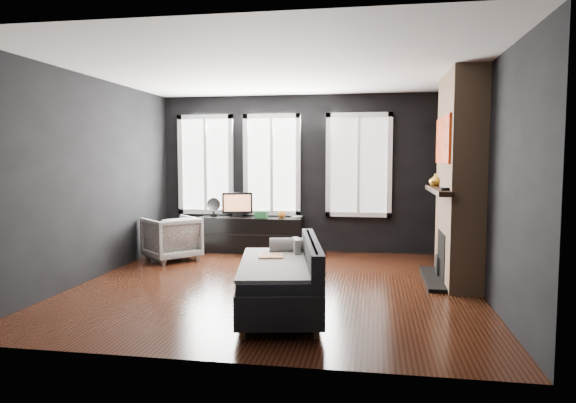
% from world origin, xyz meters
% --- Properties ---
extents(floor, '(5.00, 5.00, 0.00)m').
position_xyz_m(floor, '(0.00, 0.00, 0.00)').
color(floor, black).
rests_on(floor, ground).
extents(ceiling, '(5.00, 5.00, 0.00)m').
position_xyz_m(ceiling, '(0.00, 0.00, 2.70)').
color(ceiling, white).
rests_on(ceiling, ground).
extents(wall_back, '(5.00, 0.02, 2.70)m').
position_xyz_m(wall_back, '(0.00, 2.50, 1.35)').
color(wall_back, black).
rests_on(wall_back, ground).
extents(wall_left, '(0.02, 5.00, 2.70)m').
position_xyz_m(wall_left, '(-2.50, 0.00, 1.35)').
color(wall_left, black).
rests_on(wall_left, ground).
extents(wall_right, '(0.02, 5.00, 2.70)m').
position_xyz_m(wall_right, '(2.50, 0.00, 1.35)').
color(wall_right, black).
rests_on(wall_right, ground).
extents(windows, '(4.00, 0.16, 1.76)m').
position_xyz_m(windows, '(-0.45, 2.46, 2.38)').
color(windows, white).
rests_on(windows, wall_back).
extents(fireplace, '(0.70, 1.62, 2.70)m').
position_xyz_m(fireplace, '(2.30, 0.60, 1.35)').
color(fireplace, '#93724C').
rests_on(fireplace, floor).
extents(sofa, '(1.22, 1.93, 0.77)m').
position_xyz_m(sofa, '(0.24, -1.11, 0.39)').
color(sofa, '#262528').
rests_on(sofa, floor).
extents(stripe_pillow, '(0.14, 0.29, 0.28)m').
position_xyz_m(stripe_pillow, '(0.34, -0.55, 0.56)').
color(stripe_pillow, gray).
rests_on(stripe_pillow, sofa).
extents(armchair, '(1.02, 1.02, 0.77)m').
position_xyz_m(armchair, '(-1.95, 1.33, 0.38)').
color(armchair, silver).
rests_on(armchair, floor).
extents(media_console, '(1.77, 0.57, 0.61)m').
position_xyz_m(media_console, '(-0.86, 2.24, 0.30)').
color(media_console, black).
rests_on(media_console, floor).
extents(monitor, '(0.54, 0.25, 0.47)m').
position_xyz_m(monitor, '(-1.12, 2.25, 0.84)').
color(monitor, black).
rests_on(monitor, media_console).
extents(desk_fan, '(0.28, 0.28, 0.33)m').
position_xyz_m(desk_fan, '(-1.56, 2.28, 0.77)').
color(desk_fan, '#A5A5A5').
rests_on(desk_fan, media_console).
extents(mug, '(0.15, 0.13, 0.13)m').
position_xyz_m(mug, '(-0.33, 2.17, 0.67)').
color(mug, orange).
rests_on(mug, media_console).
extents(book, '(0.16, 0.03, 0.22)m').
position_xyz_m(book, '(-0.17, 2.32, 0.72)').
color(book, '#B7AB93').
rests_on(book, media_console).
extents(storage_box, '(0.22, 0.14, 0.11)m').
position_xyz_m(storage_box, '(-0.68, 2.17, 0.66)').
color(storage_box, '#256633').
rests_on(storage_box, media_console).
extents(mantel_vase, '(0.18, 0.19, 0.17)m').
position_xyz_m(mantel_vase, '(2.05, 1.05, 1.31)').
color(mantel_vase, '#C38B22').
rests_on(mantel_vase, fireplace).
extents(mantel_clock, '(0.13, 0.13, 0.04)m').
position_xyz_m(mantel_clock, '(2.05, 0.05, 1.25)').
color(mantel_clock, black).
rests_on(mantel_clock, fireplace).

